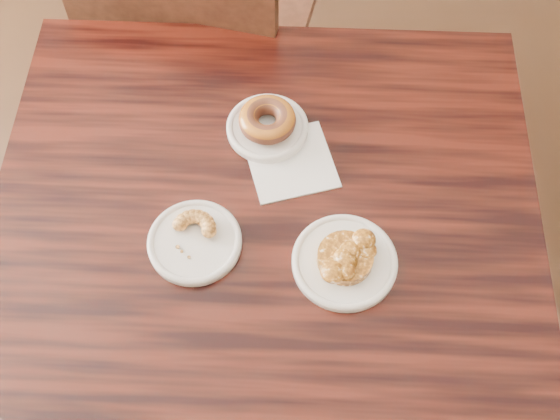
% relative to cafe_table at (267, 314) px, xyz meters
% --- Properties ---
extents(floor, '(5.00, 5.00, 0.00)m').
position_rel_cafe_table_xyz_m(floor, '(0.03, 0.08, -0.38)').
color(floor, black).
rests_on(floor, ground).
extents(cafe_table, '(1.12, 1.12, 0.75)m').
position_rel_cafe_table_xyz_m(cafe_table, '(0.00, 0.00, 0.00)').
color(cafe_table, black).
rests_on(cafe_table, floor).
extents(chair_far, '(0.50, 0.50, 0.90)m').
position_rel_cafe_table_xyz_m(chair_far, '(-0.32, 0.65, 0.08)').
color(chair_far, black).
rests_on(chair_far, floor).
extents(napkin, '(0.20, 0.20, 0.00)m').
position_rel_cafe_table_xyz_m(napkin, '(0.01, 0.15, 0.38)').
color(napkin, white).
rests_on(napkin, cafe_table).
extents(plate_donut, '(0.15, 0.15, 0.01)m').
position_rel_cafe_table_xyz_m(plate_donut, '(-0.05, 0.21, 0.38)').
color(plate_donut, white).
rests_on(plate_donut, napkin).
extents(plate_cruller, '(0.16, 0.16, 0.01)m').
position_rel_cafe_table_xyz_m(plate_cruller, '(-0.10, -0.05, 0.38)').
color(plate_cruller, silver).
rests_on(plate_cruller, cafe_table).
extents(plate_fritter, '(0.17, 0.17, 0.01)m').
position_rel_cafe_table_xyz_m(plate_fritter, '(0.14, -0.02, 0.38)').
color(plate_fritter, white).
rests_on(plate_fritter, cafe_table).
extents(glazed_donut, '(0.10, 0.10, 0.04)m').
position_rel_cafe_table_xyz_m(glazed_donut, '(-0.05, 0.21, 0.41)').
color(glazed_donut, '#8D5814').
rests_on(glazed_donut, plate_donut).
extents(apple_fritter, '(0.13, 0.13, 0.03)m').
position_rel_cafe_table_xyz_m(apple_fritter, '(0.14, -0.02, 0.40)').
color(apple_fritter, '#4D2708').
rests_on(apple_fritter, plate_fritter).
extents(cruller_fragment, '(0.09, 0.09, 0.02)m').
position_rel_cafe_table_xyz_m(cruller_fragment, '(-0.10, -0.05, 0.40)').
color(cruller_fragment, '#5F3613').
rests_on(cruller_fragment, plate_cruller).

